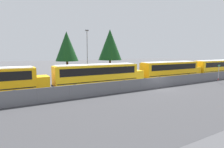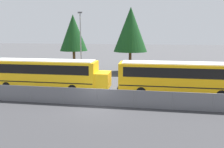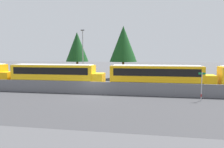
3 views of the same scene
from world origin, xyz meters
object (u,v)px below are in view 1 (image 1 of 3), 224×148
at_px(school_bus_1, 99,74).
at_px(light_pole, 87,53).
at_px(school_bus_2, 171,69).
at_px(tree_2, 110,45).
at_px(school_bus_3, 216,66).
at_px(street_sign, 219,73).
at_px(tree_1, 67,46).

relative_size(school_bus_1, light_pole, 1.50).
height_order(school_bus_2, tree_2, tree_2).
bearing_deg(school_bus_1, light_pole, 79.75).
xyz_separation_m(school_bus_3, light_pole, (-26.81, 8.53, 2.98)).
bearing_deg(school_bus_1, school_bus_3, -0.35).
relative_size(school_bus_3, tree_2, 1.35).
distance_m(school_bus_3, street_sign, 11.39).
distance_m(tree_1, tree_2, 9.46).
relative_size(school_bus_3, street_sign, 4.57).
xyz_separation_m(school_bus_3, street_sign, (-9.71, -5.96, -0.36)).
distance_m(street_sign, light_pole, 22.66).
relative_size(school_bus_2, light_pole, 1.50).
height_order(light_pole, tree_2, tree_2).
height_order(school_bus_3, light_pole, light_pole).
bearing_deg(tree_1, light_pole, -59.76).
height_order(school_bus_1, tree_2, tree_2).
bearing_deg(tree_2, school_bus_1, -124.71).
relative_size(street_sign, tree_1, 0.33).
relative_size(school_bus_1, school_bus_3, 1.00).
bearing_deg(light_pole, tree_1, 120.24).
xyz_separation_m(school_bus_1, light_pole, (1.51, 8.35, 2.98)).
distance_m(school_bus_2, school_bus_3, 13.87).
xyz_separation_m(light_pole, tree_2, (6.83, 3.69, 1.73)).
height_order(street_sign, tree_2, tree_2).
relative_size(light_pole, tree_1, 0.99).
distance_m(school_bus_2, light_pole, 15.65).
xyz_separation_m(school_bus_1, street_sign, (18.61, -6.13, -0.36)).
height_order(school_bus_2, street_sign, school_bus_2).
xyz_separation_m(school_bus_2, street_sign, (4.16, -6.20, -0.36)).
xyz_separation_m(street_sign, tree_2, (-10.27, 18.17, 5.07)).
xyz_separation_m(street_sign, light_pole, (-17.10, 14.48, 3.34)).
bearing_deg(school_bus_3, school_bus_1, 179.65).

